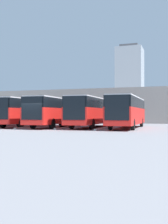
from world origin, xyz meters
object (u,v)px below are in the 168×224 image
at_px(bus_0, 128,111).
at_px(bus_4, 0,111).
at_px(bus_1, 92,111).
at_px(bus_2, 57,111).
at_px(bus_3, 28,111).

relative_size(bus_0, bus_4, 1.00).
relative_size(bus_1, bus_2, 1.00).
relative_size(bus_0, bus_2, 1.00).
xyz_separation_m(bus_2, bus_3, (4.01, -0.52, 0.00)).
distance_m(bus_0, bus_1, 4.02).
relative_size(bus_0, bus_1, 1.00).
xyz_separation_m(bus_3, bus_4, (4.01, 0.05, 0.00)).
bearing_deg(bus_1, bus_2, 6.96).
xyz_separation_m(bus_0, bus_2, (8.02, 0.36, 0.00)).
bearing_deg(bus_2, bus_4, -4.83).
distance_m(bus_1, bus_3, 8.02).
height_order(bus_0, bus_1, same).
bearing_deg(bus_2, bus_1, -173.04).
distance_m(bus_3, bus_4, 4.01).
height_order(bus_2, bus_3, same).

